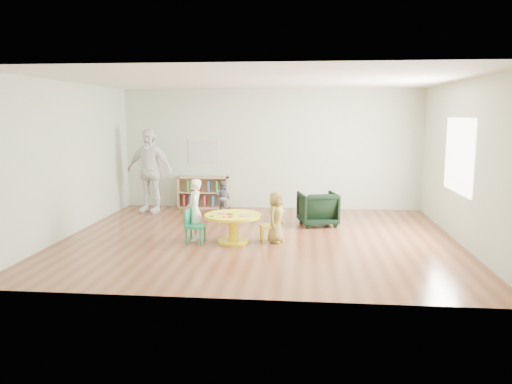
% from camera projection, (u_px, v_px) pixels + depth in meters
% --- Properties ---
extents(room, '(7.10, 7.00, 2.80)m').
position_uv_depth(room, '(260.00, 133.00, 8.71)').
color(room, brown).
rests_on(room, ground).
extents(activity_table, '(0.99, 0.99, 0.54)m').
position_uv_depth(activity_table, '(233.00, 223.00, 8.67)').
color(activity_table, yellow).
rests_on(activity_table, ground).
extents(kid_chair_left, '(0.34, 0.34, 0.59)m').
position_uv_depth(kid_chair_left, '(193.00, 225.00, 8.65)').
color(kid_chair_left, '#198E62').
rests_on(kid_chair_left, ground).
extents(kid_chair_right, '(0.37, 0.37, 0.56)m').
position_uv_depth(kid_chair_right, '(271.00, 225.00, 8.74)').
color(kid_chair_right, yellow).
rests_on(kid_chair_right, ground).
extents(bookshelf, '(1.20, 0.30, 0.75)m').
position_uv_depth(bookshelf, '(203.00, 192.00, 11.91)').
color(bookshelf, tan).
rests_on(bookshelf, ground).
extents(alphabet_poster, '(0.74, 0.01, 0.54)m').
position_uv_depth(alphabet_poster, '(204.00, 151.00, 11.88)').
color(alphabet_poster, silver).
rests_on(alphabet_poster, ground).
extents(armchair, '(0.88, 0.89, 0.68)m').
position_uv_depth(armchair, '(318.00, 209.00, 10.02)').
color(armchair, black).
rests_on(armchair, ground).
extents(child_left, '(0.33, 0.44, 1.09)m').
position_uv_depth(child_left, '(195.00, 210.00, 8.80)').
color(child_left, white).
rests_on(child_left, ground).
extents(child_right, '(0.41, 0.50, 0.90)m').
position_uv_depth(child_right, '(276.00, 217.00, 8.66)').
color(child_right, yellow).
rests_on(child_right, ground).
extents(toddler, '(0.45, 0.41, 0.73)m').
position_uv_depth(toddler, '(224.00, 197.00, 11.22)').
color(toddler, '#161C37').
rests_on(toddler, ground).
extents(adult_caretaker, '(1.19, 0.68, 1.90)m').
position_uv_depth(adult_caretaker, '(149.00, 171.00, 11.27)').
color(adult_caretaker, white).
rests_on(adult_caretaker, ground).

